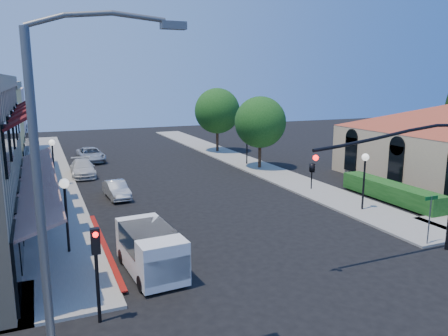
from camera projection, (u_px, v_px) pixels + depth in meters
name	position (u px, v px, depth m)	size (l,w,h in m)	color
ground	(326.00, 296.00, 16.24)	(120.00, 120.00, 0.00)	black
sidewalk_left	(49.00, 173.00, 37.15)	(3.50, 50.00, 0.12)	gray
sidewalk_right	(236.00, 159.00, 43.93)	(3.50, 50.00, 0.12)	gray
curb_red_strip	(105.00, 249.00, 20.78)	(0.25, 10.00, 0.06)	maroon
hedge	(390.00, 201.00, 28.87)	(1.40, 8.00, 1.10)	#144513
street_tree_a	(260.00, 122.00, 38.62)	(4.56, 4.56, 6.48)	#392617
street_tree_b	(217.00, 111.00, 47.55)	(4.94, 4.94, 7.02)	#392617
signal_mast_arm	(421.00, 169.00, 19.04)	(8.01, 0.39, 6.00)	black
secondary_signal	(96.00, 258.00, 13.95)	(0.28, 0.42, 3.32)	black
cobra_streetlight	(56.00, 199.00, 9.85)	(3.60, 0.25, 9.31)	#595B5E
street_name_sign	(430.00, 212.00, 20.79)	(0.80, 0.06, 2.50)	#595B5E
lamppost_left_near	(65.00, 197.00, 19.61)	(0.44, 0.44, 3.57)	black
lamppost_left_far	(53.00, 151.00, 32.22)	(0.44, 0.44, 3.57)	black
lamppost_right_near	(365.00, 167.00, 26.19)	(0.44, 0.44, 3.57)	black
lamppost_right_far	(247.00, 136.00, 40.59)	(0.44, 0.44, 3.57)	black
white_van	(151.00, 248.00, 17.98)	(2.12, 4.38, 1.89)	white
parked_car_a	(152.00, 247.00, 19.56)	(1.30, 3.23, 1.10)	#222325
parked_car_b	(116.00, 190.00, 29.55)	(1.24, 3.55, 1.17)	#A8ABAD
parked_car_c	(83.00, 168.00, 36.22)	(1.88, 4.62, 1.34)	silver
parked_car_d	(91.00, 155.00, 42.72)	(2.24, 4.87, 1.35)	#AEB0B4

